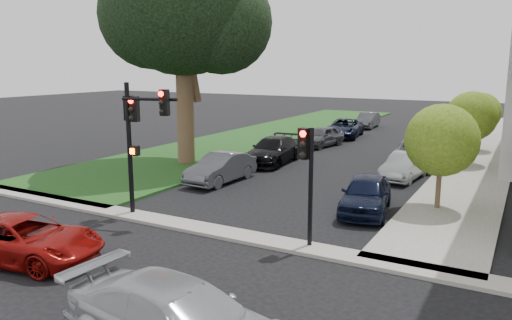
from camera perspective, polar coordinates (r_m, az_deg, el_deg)
The scene contains 19 objects.
ground at distance 15.66m, azimuth -9.04°, elevation -10.27°, with size 140.00×140.00×0.00m, color black.
grass_strip at distance 40.18m, azimuth 1.90°, elevation 2.96°, with size 8.00×44.00×0.12m, color #20461C.
sidewalk_right at distance 35.95m, azimuth 24.86°, elevation 1.00°, with size 3.50×44.00×0.12m, color gray.
sidewalk_cross at distance 17.15m, azimuth -4.91°, elevation -8.05°, with size 60.00×1.00×0.12m, color gray.
small_tree_a at distance 20.26m, azimuth 20.46°, elevation 2.12°, with size 2.77×2.77×4.16m.
small_tree_b at distance 30.21m, azimuth 23.41°, elevation 4.60°, with size 2.77×2.77×4.16m.
small_tree_c at distance 35.38m, azimuth 24.25°, elevation 4.98°, with size 2.56×2.56×3.83m.
traffic_signal_main at distance 18.65m, azimuth -13.43°, elevation 3.88°, with size 2.43×0.72×4.98m.
traffic_signal_secondary at distance 15.10m, azimuth 5.85°, elevation -0.58°, with size 0.50×0.40×3.77m.
car_cross_near at distance 16.04m, azimuth -25.03°, elevation -8.18°, with size 2.18×4.73×1.32m, color maroon.
car_parked_0 at distance 19.60m, azimuth 12.45°, elevation -3.81°, with size 1.72×4.27×1.45m, color black.
car_parked_1 at distance 25.69m, azimuth 16.63°, elevation -0.70°, with size 1.38×3.95×1.30m, color #999BA0.
car_parked_2 at distance 29.48m, azimuth 18.05°, elevation 0.88°, with size 2.52×5.47×1.52m, color #3F4247.
car_parked_4 at distance 40.66m, azimuth 20.84°, elevation 3.22°, with size 1.91×4.69×1.36m, color silver.
car_parked_5 at distance 24.02m, azimuth -4.03°, elevation -0.92°, with size 1.49×4.28×1.41m, color #3F4247.
car_parked_6 at distance 28.60m, azimuth 1.95°, elevation 1.10°, with size 2.10×5.16×1.50m, color black.
car_parked_7 at distance 34.74m, azimuth 7.46°, elevation 2.69°, with size 1.66×4.14×1.41m, color #3F4247.
car_parked_8 at distance 39.48m, azimuth 10.03°, elevation 3.62°, with size 2.39×5.18×1.44m, color black.
car_parked_9 at distance 45.78m, azimuth 12.64°, elevation 4.46°, with size 1.44×4.14×1.36m, color #3F4247.
Camera 1 is at (9.10, -11.43, 5.63)m, focal length 35.00 mm.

